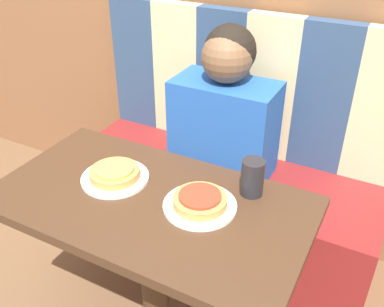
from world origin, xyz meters
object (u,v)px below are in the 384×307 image
at_px(person, 225,107).
at_px(plate_left, 115,178).
at_px(plate_right, 200,206).
at_px(pizza_left, 115,172).
at_px(pizza_right, 200,200).
at_px(drinking_cup, 252,177).

distance_m(person, plate_left, 0.57).
bearing_deg(plate_right, person, 106.38).
distance_m(pizza_left, pizza_right, 0.32).
xyz_separation_m(pizza_right, drinking_cup, (0.11, 0.14, 0.03)).
height_order(person, pizza_left, person).
bearing_deg(plate_left, person, 73.62).
bearing_deg(drinking_cup, plate_right, -128.72).
bearing_deg(plate_left, plate_right, 0.00).
relative_size(plate_left, plate_right, 1.00).
height_order(person, plate_right, person).
distance_m(person, pizza_left, 0.57).
bearing_deg(plate_left, pizza_right, 0.00).
height_order(person, pizza_right, person).
distance_m(plate_left, pizza_left, 0.02).
height_order(plate_left, plate_right, same).
bearing_deg(pizza_left, drinking_cup, 18.09).
height_order(plate_left, drinking_cup, drinking_cup).
height_order(pizza_left, drinking_cup, drinking_cup).
relative_size(plate_right, drinking_cup, 1.87).
bearing_deg(drinking_cup, plate_left, -161.91).
relative_size(plate_left, pizza_left, 1.36).
distance_m(person, drinking_cup, 0.49).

